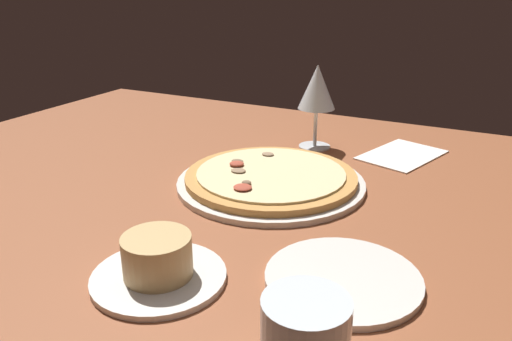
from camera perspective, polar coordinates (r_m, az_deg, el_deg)
The scene contains 6 objects.
dining_table at distance 90.79cm, azimuth -1.67°, elevation -3.03°, with size 150.00×110.00×4.00cm, color brown.
pizza_main at distance 90.24cm, azimuth 1.65°, elevation -0.97°, with size 33.36×33.36×3.33cm.
ramekin_on_saucer at distance 63.97cm, azimuth -10.95°, elevation -10.25°, with size 16.68×16.68×5.96cm.
wine_glass_near at distance 108.00cm, azimuth 6.86°, elevation 9.06°, with size 7.86×7.86×17.94cm.
side_plate at distance 64.36cm, azimuth 9.73°, elevation -11.86°, with size 19.23×19.23×0.90cm, color silver.
paper_menu at distance 109.75cm, azimuth 16.07°, elevation 1.69°, with size 12.01×17.98×0.30cm, color white.
Camera 1 is at (-39.89, 72.58, 39.20)cm, focal length 35.63 mm.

